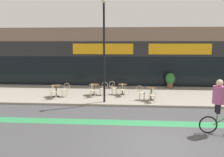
{
  "coord_description": "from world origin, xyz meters",
  "views": [
    {
      "loc": [
        -1.09,
        -7.51,
        3.59
      ],
      "look_at": [
        -2.06,
        6.73,
        1.26
      ],
      "focal_mm": 35.0,
      "sensor_mm": 36.0,
      "label": 1
    }
  ],
  "objects_px": {
    "cafe_chair_2_near": "(122,89)",
    "cafe_chair_1_near": "(93,89)",
    "bistro_table_2": "(122,87)",
    "cafe_chair_1_side": "(103,88)",
    "lamp_post": "(104,45)",
    "bistro_table_3": "(151,91)",
    "cafe_chair_3_side": "(141,92)",
    "cyclist_0": "(220,103)",
    "cafe_chair_0_side": "(66,89)",
    "bistro_table_1": "(94,87)",
    "cafe_chair_3_near": "(152,94)",
    "bistro_table_0": "(56,89)",
    "cafe_chair_0_near": "(53,91)",
    "planter_pot": "(170,80)",
    "cafe_chair_2_side": "(113,87)"
  },
  "relations": [
    {
      "from": "cafe_chair_1_side",
      "to": "cyclist_0",
      "type": "bearing_deg",
      "value": 134.82
    },
    {
      "from": "bistro_table_1",
      "to": "cafe_chair_1_near",
      "type": "distance_m",
      "value": 0.63
    },
    {
      "from": "bistro_table_2",
      "to": "cafe_chair_0_side",
      "type": "bearing_deg",
      "value": -166.86
    },
    {
      "from": "planter_pot",
      "to": "bistro_table_0",
      "type": "bearing_deg",
      "value": -158.03
    },
    {
      "from": "bistro_table_1",
      "to": "bistro_table_2",
      "type": "height_order",
      "value": "bistro_table_1"
    },
    {
      "from": "bistro_table_2",
      "to": "cafe_chair_1_side",
      "type": "distance_m",
      "value": 1.3
    },
    {
      "from": "bistro_table_0",
      "to": "cafe_chair_1_side",
      "type": "height_order",
      "value": "cafe_chair_1_side"
    },
    {
      "from": "bistro_table_2",
      "to": "bistro_table_1",
      "type": "bearing_deg",
      "value": -172.77
    },
    {
      "from": "bistro_table_2",
      "to": "lamp_post",
      "type": "bearing_deg",
      "value": -118.03
    },
    {
      "from": "bistro_table_2",
      "to": "cafe_chair_1_near",
      "type": "bearing_deg",
      "value": -155.55
    },
    {
      "from": "bistro_table_3",
      "to": "cafe_chair_2_side",
      "type": "height_order",
      "value": "cafe_chair_2_side"
    },
    {
      "from": "bistro_table_1",
      "to": "bistro_table_2",
      "type": "bearing_deg",
      "value": 7.23
    },
    {
      "from": "cafe_chair_2_side",
      "to": "bistro_table_3",
      "type": "bearing_deg",
      "value": -21.27
    },
    {
      "from": "bistro_table_2",
      "to": "cafe_chair_1_side",
      "type": "relative_size",
      "value": 0.79
    },
    {
      "from": "cafe_chair_0_near",
      "to": "cafe_chair_2_side",
      "type": "relative_size",
      "value": 1.0
    },
    {
      "from": "cafe_chair_2_near",
      "to": "cafe_chair_1_near",
      "type": "bearing_deg",
      "value": 94.41
    },
    {
      "from": "bistro_table_3",
      "to": "cyclist_0",
      "type": "xyz_separation_m",
      "value": [
        2.15,
        -4.63,
        0.61
      ]
    },
    {
      "from": "bistro_table_1",
      "to": "lamp_post",
      "type": "relative_size",
      "value": 0.12
    },
    {
      "from": "cafe_chair_1_side",
      "to": "cafe_chair_3_near",
      "type": "height_order",
      "value": "same"
    },
    {
      "from": "cafe_chair_2_near",
      "to": "cafe_chair_0_near",
      "type": "bearing_deg",
      "value": 98.48
    },
    {
      "from": "cafe_chair_1_near",
      "to": "cafe_chair_3_near",
      "type": "xyz_separation_m",
      "value": [
        3.69,
        -1.09,
        0.0
      ]
    },
    {
      "from": "cafe_chair_3_side",
      "to": "lamp_post",
      "type": "relative_size",
      "value": 0.15
    },
    {
      "from": "bistro_table_1",
      "to": "cafe_chair_3_side",
      "type": "bearing_deg",
      "value": -19.72
    },
    {
      "from": "bistro_table_3",
      "to": "cafe_chair_1_near",
      "type": "relative_size",
      "value": 0.86
    },
    {
      "from": "bistro_table_2",
      "to": "cafe_chair_3_side",
      "type": "distance_m",
      "value": 1.76
    },
    {
      "from": "cafe_chair_0_side",
      "to": "cafe_chair_3_near",
      "type": "xyz_separation_m",
      "value": [
        5.46,
        -1.1,
        0.0
      ]
    },
    {
      "from": "cafe_chair_1_near",
      "to": "bistro_table_1",
      "type": "bearing_deg",
      "value": 3.37
    },
    {
      "from": "cafe_chair_2_near",
      "to": "lamp_post",
      "type": "bearing_deg",
      "value": 139.0
    },
    {
      "from": "bistro_table_2",
      "to": "cyclist_0",
      "type": "distance_m",
      "value": 7.17
    },
    {
      "from": "cafe_chair_1_side",
      "to": "lamp_post",
      "type": "bearing_deg",
      "value": 100.58
    },
    {
      "from": "bistro_table_1",
      "to": "cyclist_0",
      "type": "distance_m",
      "value": 8.19
    },
    {
      "from": "bistro_table_1",
      "to": "planter_pot",
      "type": "xyz_separation_m",
      "value": [
        5.53,
        2.59,
        0.14
      ]
    },
    {
      "from": "planter_pot",
      "to": "lamp_post",
      "type": "relative_size",
      "value": 0.2
    },
    {
      "from": "cafe_chair_0_near",
      "to": "bistro_table_3",
      "type": "bearing_deg",
      "value": -96.46
    },
    {
      "from": "bistro_table_3",
      "to": "cafe_chair_2_side",
      "type": "bearing_deg",
      "value": 150.75
    },
    {
      "from": "cafe_chair_0_near",
      "to": "lamp_post",
      "type": "relative_size",
      "value": 0.15
    },
    {
      "from": "cafe_chair_0_near",
      "to": "cafe_chair_0_side",
      "type": "relative_size",
      "value": 1.0
    },
    {
      "from": "bistro_table_3",
      "to": "cafe_chair_3_side",
      "type": "bearing_deg",
      "value": -180.0
    },
    {
      "from": "cafe_chair_0_near",
      "to": "cafe_chair_1_near",
      "type": "xyz_separation_m",
      "value": [
        2.39,
        0.61,
        0.0
      ]
    },
    {
      "from": "cafe_chair_1_side",
      "to": "cafe_chair_3_side",
      "type": "bearing_deg",
      "value": 158.35
    },
    {
      "from": "cafe_chair_1_near",
      "to": "cafe_chair_3_side",
      "type": "relative_size",
      "value": 1.0
    },
    {
      "from": "bistro_table_0",
      "to": "bistro_table_3",
      "type": "bearing_deg",
      "value": -4.5
    },
    {
      "from": "cyclist_0",
      "to": "cafe_chair_0_side",
      "type": "bearing_deg",
      "value": 149.71
    },
    {
      "from": "cafe_chair_0_side",
      "to": "cafe_chair_2_near",
      "type": "relative_size",
      "value": 1.0
    },
    {
      "from": "bistro_table_0",
      "to": "cafe_chair_2_near",
      "type": "height_order",
      "value": "cafe_chair_2_near"
    },
    {
      "from": "bistro_table_2",
      "to": "cafe_chair_2_near",
      "type": "distance_m",
      "value": 0.63
    },
    {
      "from": "bistro_table_1",
      "to": "cafe_chair_3_side",
      "type": "relative_size",
      "value": 0.79
    },
    {
      "from": "cafe_chair_0_near",
      "to": "cafe_chair_3_near",
      "type": "xyz_separation_m",
      "value": [
        6.08,
        -0.48,
        0.0
      ]
    },
    {
      "from": "cafe_chair_3_near",
      "to": "cyclist_0",
      "type": "relative_size",
      "value": 0.41
    },
    {
      "from": "bistro_table_2",
      "to": "cyclist_0",
      "type": "height_order",
      "value": "cyclist_0"
    }
  ]
}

